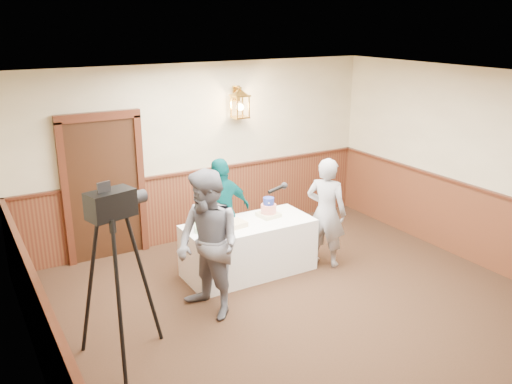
% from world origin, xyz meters
% --- Properties ---
extents(ground, '(7.00, 7.00, 0.00)m').
position_xyz_m(ground, '(0.00, 0.00, 0.00)').
color(ground, '#312013').
rests_on(ground, ground).
extents(room_shell, '(6.02, 7.02, 2.81)m').
position_xyz_m(room_shell, '(-0.05, 0.45, 1.52)').
color(room_shell, '#BAAF8C').
rests_on(room_shell, ground).
extents(display_table, '(1.80, 0.80, 0.75)m').
position_xyz_m(display_table, '(-0.05, 1.90, 0.38)').
color(display_table, white).
rests_on(display_table, ground).
extents(tiered_cake, '(0.30, 0.30, 0.28)m').
position_xyz_m(tiered_cake, '(0.31, 1.97, 0.86)').
color(tiered_cake, beige).
rests_on(tiered_cake, display_table).
extents(sheet_cake_yellow, '(0.36, 0.29, 0.07)m').
position_xyz_m(sheet_cake_yellow, '(-0.31, 1.87, 0.78)').
color(sheet_cake_yellow, '#E2C087').
rests_on(sheet_cake_yellow, display_table).
extents(sheet_cake_green, '(0.38, 0.34, 0.07)m').
position_xyz_m(sheet_cake_green, '(-0.67, 1.96, 0.79)').
color(sheet_cake_green, '#96D093').
rests_on(sheet_cake_green, display_table).
extents(interviewer, '(1.60, 1.01, 1.80)m').
position_xyz_m(interviewer, '(-1.01, 1.16, 0.90)').
color(interviewer, slate).
rests_on(interviewer, ground).
extents(baker, '(0.64, 0.70, 1.60)m').
position_xyz_m(baker, '(1.03, 1.58, 0.80)').
color(baker, gray).
rests_on(baker, ground).
extents(assistant_p, '(0.99, 0.53, 1.60)m').
position_xyz_m(assistant_p, '(-0.25, 2.31, 0.80)').
color(assistant_p, '#04494B').
rests_on(assistant_p, ground).
extents(tv_camera_rig, '(0.73, 0.68, 1.86)m').
position_xyz_m(tv_camera_rig, '(-2.20, 0.82, 0.83)').
color(tv_camera_rig, black).
rests_on(tv_camera_rig, ground).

